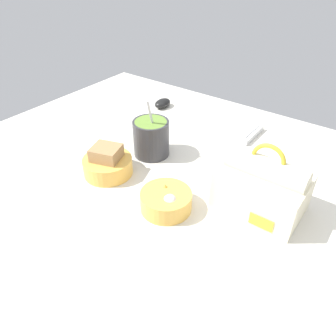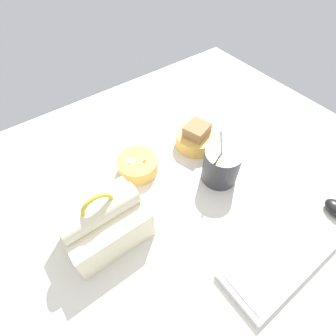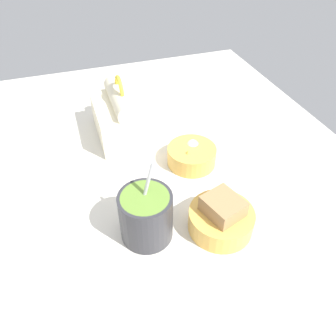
# 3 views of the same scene
# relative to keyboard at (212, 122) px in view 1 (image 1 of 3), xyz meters

# --- Properties ---
(desk_surface) EXTENTS (1.40, 1.10, 0.02)m
(desk_surface) POSITION_rel_keyboard_xyz_m (0.08, -0.34, -0.02)
(desk_surface) COLOR silver
(desk_surface) RESTS_ON ground
(keyboard) EXTENTS (0.33, 0.13, 0.02)m
(keyboard) POSITION_rel_keyboard_xyz_m (0.00, 0.00, 0.00)
(keyboard) COLOR silver
(keyboard) RESTS_ON desk_surface
(lunch_bag) EXTENTS (0.20, 0.15, 0.18)m
(lunch_bag) POSITION_rel_keyboard_xyz_m (0.31, -0.31, 0.05)
(lunch_bag) COLOR #EFE5C1
(lunch_bag) RESTS_ON desk_surface
(soup_cup) EXTENTS (0.11, 0.11, 0.18)m
(soup_cup) POSITION_rel_keyboard_xyz_m (-0.05, -0.28, 0.05)
(soup_cup) COLOR #333338
(soup_cup) RESTS_ON desk_surface
(bento_bowl_sandwich) EXTENTS (0.13, 0.13, 0.08)m
(bento_bowl_sandwich) POSITION_rel_keyboard_xyz_m (-0.08, -0.42, 0.02)
(bento_bowl_sandwich) COLOR #EAB24C
(bento_bowl_sandwich) RESTS_ON desk_surface
(bento_bowl_snacks) EXTENTS (0.12, 0.12, 0.06)m
(bento_bowl_snacks) POSITION_rel_keyboard_xyz_m (0.13, -0.44, 0.01)
(bento_bowl_snacks) COLOR #EAB24C
(bento_bowl_snacks) RESTS_ON desk_surface
(computer_mouse) EXTENTS (0.05, 0.08, 0.03)m
(computer_mouse) POSITION_rel_keyboard_xyz_m (-0.22, 0.01, 0.01)
(computer_mouse) COLOR black
(computer_mouse) RESTS_ON desk_surface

